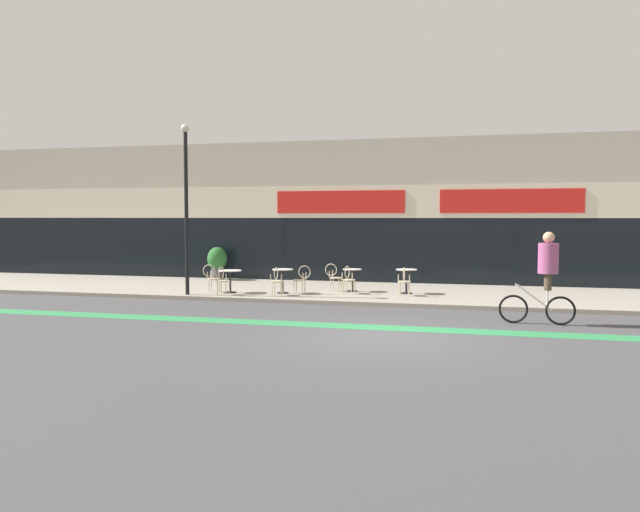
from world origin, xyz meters
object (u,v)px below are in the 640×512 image
(cafe_chair_2_side, at_px, (334,275))
(bistro_table_0, at_px, (230,277))
(cafe_chair_0_near, at_px, (222,279))
(lamp_post, at_px, (186,197))
(bistro_table_1, at_px, (283,276))
(bistro_table_2, at_px, (352,276))
(bistro_table_3, at_px, (406,276))
(cafe_chair_0_side, at_px, (212,276))
(cafe_chair_1_side, at_px, (302,278))
(cafe_chair_2_near, at_px, (348,278))
(cafe_chair_1_near, at_px, (277,279))
(cyclist_0, at_px, (546,270))
(cafe_chair_3_near, at_px, (404,279))
(planter_pot, at_px, (217,261))

(cafe_chair_2_side, bearing_deg, bistro_table_0, -152.25)
(cafe_chair_0_near, bearing_deg, lamp_post, 98.14)
(bistro_table_1, bearing_deg, lamp_post, -159.34)
(bistro_table_2, bearing_deg, bistro_table_3, -3.82)
(bistro_table_0, height_order, cafe_chair_0_side, cafe_chair_0_side)
(bistro_table_1, distance_m, cafe_chair_0_near, 1.92)
(bistro_table_0, relative_size, cafe_chair_0_near, 0.82)
(cafe_chair_2_side, bearing_deg, bistro_table_1, -139.70)
(bistro_table_3, distance_m, cafe_chair_0_side, 6.26)
(cafe_chair_1_side, xyz_separation_m, cafe_chair_2_near, (1.43, 0.38, 0.00))
(bistro_table_0, bearing_deg, cafe_chair_0_near, -90.10)
(bistro_table_3, height_order, cafe_chair_1_near, cafe_chair_1_near)
(bistro_table_0, height_order, cyclist_0, cyclist_0)
(bistro_table_1, distance_m, bistro_table_3, 3.94)
(cafe_chair_0_near, bearing_deg, bistro_table_0, 0.71)
(cafe_chair_1_near, relative_size, cafe_chair_3_near, 1.00)
(cafe_chair_3_near, bearing_deg, cyclist_0, -134.68)
(bistro_table_3, distance_m, cafe_chair_0_near, 5.81)
(cafe_chair_1_side, bearing_deg, cafe_chair_2_side, -128.07)
(bistro_table_0, relative_size, cafe_chair_1_near, 0.82)
(cyclist_0, bearing_deg, cafe_chair_2_near, -32.46)
(cafe_chair_3_near, bearing_deg, planter_pot, 66.18)
(bistro_table_1, xyz_separation_m, planter_pot, (-3.78, 3.53, 0.16))
(lamp_post, bearing_deg, bistro_table_3, 16.34)
(cafe_chair_0_side, height_order, cafe_chair_2_side, same)
(cafe_chair_1_side, height_order, cyclist_0, cyclist_0)
(cafe_chair_0_near, distance_m, planter_pot, 4.92)
(bistro_table_3, relative_size, cafe_chair_0_side, 0.86)
(cafe_chair_2_near, distance_m, cafe_chair_3_near, 1.79)
(bistro_table_0, bearing_deg, cafe_chair_1_near, -11.31)
(bistro_table_0, distance_m, bistro_table_3, 5.65)
(cafe_chair_3_near, bearing_deg, bistro_table_1, 93.33)
(bistro_table_1, height_order, bistro_table_2, bistro_table_1)
(lamp_post, bearing_deg, planter_pot, 101.98)
(bistro_table_3, bearing_deg, cafe_chair_3_near, -89.93)
(cafe_chair_0_near, relative_size, cyclist_0, 0.41)
(bistro_table_0, bearing_deg, bistro_table_1, 9.72)
(bistro_table_0, distance_m, planter_pot, 4.36)
(bistro_table_1, bearing_deg, cafe_chair_2_side, 35.22)
(cafe_chair_1_side, relative_size, cyclist_0, 0.41)
(cafe_chair_0_side, distance_m, cyclist_0, 10.38)
(cafe_chair_2_near, bearing_deg, bistro_table_0, 108.64)
(bistro_table_2, relative_size, cyclist_0, 0.33)
(bistro_table_2, relative_size, cafe_chair_1_side, 0.82)
(bistro_table_3, height_order, planter_pot, planter_pot)
(bistro_table_1, height_order, cafe_chair_0_near, cafe_chair_0_near)
(cafe_chair_3_near, distance_m, planter_pot, 8.29)
(cafe_chair_1_near, bearing_deg, bistro_table_0, 75.83)
(cafe_chair_2_side, distance_m, planter_pot, 5.80)
(cafe_chair_2_side, bearing_deg, cyclist_0, -30.37)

